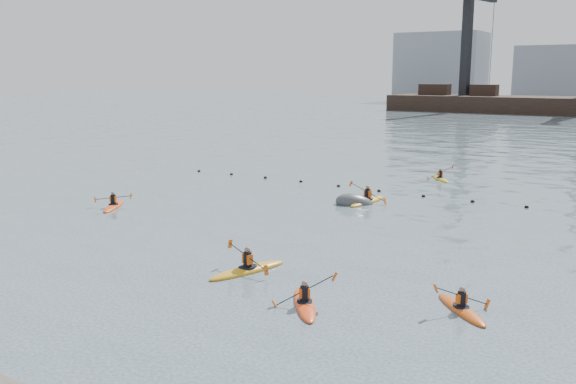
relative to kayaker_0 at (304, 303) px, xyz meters
The scene contains 9 objects.
ground 4.89m from the kayaker_0, 141.53° to the right, with size 400.00×400.00×0.00m, color #36464F.
float_line 19.97m from the kayaker_0, 102.52° to the left, with size 33.24×0.73×0.24m.
kayaker_0 is the anchor object (origin of this frame).
kayaker_1 4.05m from the kayaker_0, 152.79° to the left, with size 2.32×3.57×1.19m.
kayaker_2 18.17m from the kayaker_0, 156.87° to the left, with size 2.18×3.07×1.02m.
kayaker_3 16.71m from the kayaker_0, 107.63° to the left, with size 2.49×3.66×1.34m.
kayaker_4 5.00m from the kayaker_0, 27.14° to the left, with size 2.44×2.46×1.09m.
kayaker_5 26.16m from the kayaker_0, 98.71° to the left, with size 2.22×2.58×1.15m.
mooring_buoy 16.14m from the kayaker_0, 109.96° to the left, with size 2.32×1.37×1.16m, color #404245.
Camera 1 is at (13.28, -13.14, 7.43)m, focal length 38.00 mm.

